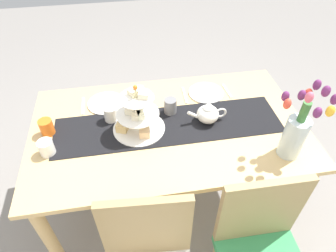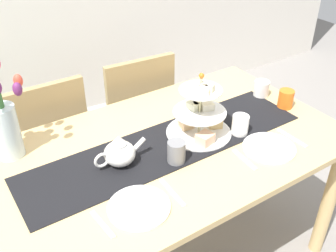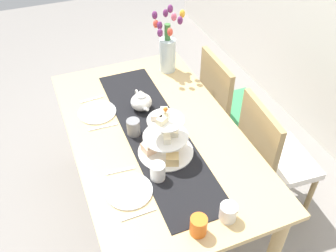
# 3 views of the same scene
# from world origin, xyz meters

# --- Properties ---
(dining_table) EXTENTS (1.60, 0.93, 0.76)m
(dining_table) POSITION_xyz_m (0.00, 0.00, 0.66)
(dining_table) COLOR tan
(dining_table) RESTS_ON ground_plane
(chair_left) EXTENTS (0.43, 0.43, 0.91)m
(chair_left) POSITION_xyz_m (-0.35, 0.69, 0.50)
(chair_left) COLOR #9C8254
(chair_left) RESTS_ON ground_plane
(chair_right) EXTENTS (0.45, 0.45, 0.91)m
(chair_right) POSITION_xyz_m (0.21, 0.69, 0.50)
(chair_right) COLOR #9C8254
(chair_right) RESTS_ON ground_plane
(table_runner) EXTENTS (1.32, 0.33, 0.00)m
(table_runner) POSITION_xyz_m (0.00, 0.00, 0.76)
(table_runner) COLOR black
(table_runner) RESTS_ON dining_table
(tiered_cake_stand) EXTENTS (0.30, 0.30, 0.30)m
(tiered_cake_stand) POSITION_xyz_m (0.18, -0.00, 0.86)
(tiered_cake_stand) COLOR beige
(tiered_cake_stand) RESTS_ON table_runner
(teapot) EXTENTS (0.24, 0.13, 0.14)m
(teapot) POSITION_xyz_m (-0.23, 0.00, 0.82)
(teapot) COLOR white
(teapot) RESTS_ON table_runner
(tulip_vase) EXTENTS (0.23, 0.23, 0.46)m
(tulip_vase) POSITION_xyz_m (-0.59, 0.32, 0.93)
(tulip_vase) COLOR silver
(tulip_vase) RESTS_ON dining_table
(cream_jug) EXTENTS (0.08, 0.08, 0.08)m
(cream_jug) POSITION_xyz_m (0.67, 0.11, 0.81)
(cream_jug) COLOR white
(cream_jug) RESTS_ON dining_table
(dinner_plate_left) EXTENTS (0.23, 0.23, 0.01)m
(dinner_plate_left) POSITION_xyz_m (-0.30, -0.26, 0.77)
(dinner_plate_left) COLOR white
(dinner_plate_left) RESTS_ON dining_table
(fork_left) EXTENTS (0.03, 0.15, 0.01)m
(fork_left) POSITION_xyz_m (-0.44, -0.26, 0.77)
(fork_left) COLOR silver
(fork_left) RESTS_ON dining_table
(knife_left) EXTENTS (0.02, 0.17, 0.01)m
(knife_left) POSITION_xyz_m (-0.15, -0.26, 0.77)
(knife_left) COLOR silver
(knife_left) RESTS_ON dining_table
(dinner_plate_right) EXTENTS (0.23, 0.23, 0.01)m
(dinner_plate_right) POSITION_xyz_m (0.36, -0.26, 0.77)
(dinner_plate_right) COLOR white
(dinner_plate_right) RESTS_ON dining_table
(fork_right) EXTENTS (0.03, 0.15, 0.01)m
(fork_right) POSITION_xyz_m (0.22, -0.26, 0.77)
(fork_right) COLOR silver
(fork_right) RESTS_ON dining_table
(knife_right) EXTENTS (0.02, 0.17, 0.01)m
(knife_right) POSITION_xyz_m (0.51, -0.26, 0.77)
(knife_right) COLOR silver
(knife_right) RESTS_ON dining_table
(mug_grey) EXTENTS (0.08, 0.08, 0.09)m
(mug_grey) POSITION_xyz_m (-0.03, -0.11, 0.81)
(mug_grey) COLOR slate
(mug_grey) RESTS_ON table_runner
(mug_white_text) EXTENTS (0.08, 0.08, 0.09)m
(mug_white_text) POSITION_xyz_m (0.33, -0.10, 0.81)
(mug_white_text) COLOR white
(mug_white_text) RESTS_ON dining_table
(mug_orange) EXTENTS (0.08, 0.08, 0.09)m
(mug_orange) POSITION_xyz_m (0.69, -0.05, 0.81)
(mug_orange) COLOR orange
(mug_orange) RESTS_ON dining_table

